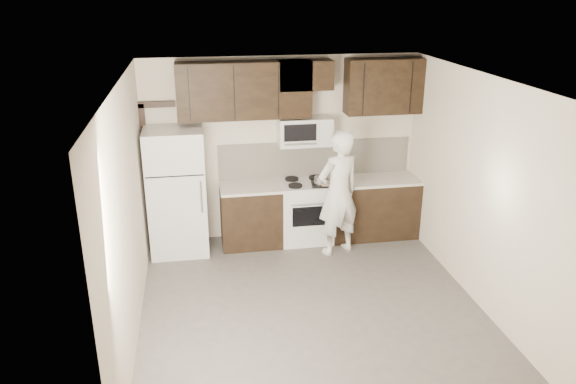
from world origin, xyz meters
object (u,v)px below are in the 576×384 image
object	(u,v)px
microwave	(305,131)
refrigerator	(177,192)
person	(338,193)
stove	(305,211)

from	to	relation	value
microwave	refrigerator	size ratio (longest dim) A/B	0.42
refrigerator	person	xyz separation A→B (m)	(2.21, -0.44, 0.00)
microwave	person	distance (m)	1.03
stove	refrigerator	xyz separation A→B (m)	(-1.85, -0.05, 0.44)
microwave	stove	bearing A→B (deg)	-89.90
microwave	person	xyz separation A→B (m)	(0.37, -0.61, -0.75)
person	stove	bearing A→B (deg)	-74.91
refrigerator	person	world-z (taller)	person
microwave	refrigerator	bearing A→B (deg)	-174.85
stove	refrigerator	bearing A→B (deg)	-178.49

